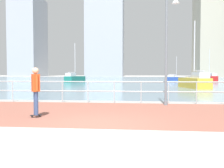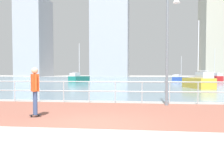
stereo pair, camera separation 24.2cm
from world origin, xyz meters
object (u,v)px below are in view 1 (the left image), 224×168
Objects in this scene: sailboat_blue at (210,78)px; sailboat_white at (195,82)px; sailboat_red at (75,79)px; sailboat_gray at (176,78)px; lamppost at (169,40)px; skateboarder at (36,87)px.

sailboat_white is at bearing -108.77° from sailboat_blue.
sailboat_red is at bearing 138.41° from sailboat_white.
sailboat_gray is 21.09m from sailboat_red.
lamppost reaches higher than sailboat_gray.
sailboat_gray is 6.52m from sailboat_blue.
sailboat_red reaches higher than skateboarder.
sailboat_white reaches higher than skateboarder.
skateboarder is 46.10m from sailboat_blue.
sailboat_red is (-18.41, -10.30, 0.16)m from sailboat_gray.
sailboat_white is (9.51, 18.10, -0.40)m from skateboarder.
lamppost is 31.60m from sailboat_red.
sailboat_blue is 0.91× the size of sailboat_white.
sailboat_red is at bearing 102.17° from skateboarder.
skateboarder is at bearing -143.44° from lamppost.
sailboat_gray is 25.10m from sailboat_white.
lamppost is 15.21m from sailboat_white.
sailboat_gray is 0.75× the size of sailboat_red.
lamppost is at bearing -99.02° from sailboat_gray.
sailboat_gray is (6.25, 39.36, -2.70)m from lamppost.
sailboat_red is (-12.16, 29.06, -2.54)m from lamppost.
skateboarder is 0.25× the size of sailboat_white.
sailboat_white is (16.60, -14.73, 0.04)m from sailboat_red.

